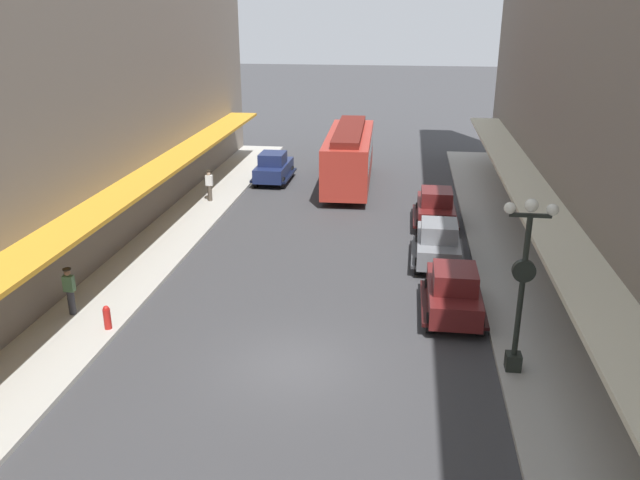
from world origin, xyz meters
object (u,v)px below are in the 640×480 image
at_px(fire_hydrant, 107,317).
at_px(pedestrian_1, 209,185).
at_px(parked_car_0, 436,207).
at_px(parked_car_3, 438,241).
at_px(parked_car_2, 274,167).
at_px(lamp_post_with_clock, 523,280).
at_px(parked_car_1, 453,290).
at_px(pedestrian_0, 70,291).
at_px(streetcar, 349,154).

bearing_deg(fire_hydrant, pedestrian_1, 93.69).
bearing_deg(parked_car_0, parked_car_3, -90.79).
bearing_deg(fire_hydrant, parked_car_2, 85.31).
distance_m(lamp_post_with_clock, fire_hydrant, 13.00).
distance_m(parked_car_1, pedestrian_1, 16.94).
bearing_deg(lamp_post_with_clock, pedestrian_0, 173.45).
xyz_separation_m(parked_car_3, pedestrian_1, (-11.83, 6.99, 0.07)).
xyz_separation_m(parked_car_3, streetcar, (-4.74, 11.48, 0.96)).
xyz_separation_m(lamp_post_with_clock, pedestrian_1, (-13.69, 15.36, -1.97)).
relative_size(parked_car_1, streetcar, 0.44).
relative_size(fire_hydrant, pedestrian_1, 0.49).
relative_size(lamp_post_with_clock, fire_hydrant, 6.29).
xyz_separation_m(parked_car_1, parked_car_3, (-0.33, 4.80, 0.00)).
bearing_deg(fire_hydrant, parked_car_1, 13.84).
bearing_deg(lamp_post_with_clock, parked_car_1, 113.21).
distance_m(parked_car_1, streetcar, 17.08).
bearing_deg(fire_hydrant, pedestrian_0, 152.87).
relative_size(parked_car_3, pedestrian_0, 2.56).
height_order(streetcar, lamp_post_with_clock, lamp_post_with_clock).
relative_size(lamp_post_with_clock, pedestrian_1, 3.09).
relative_size(parked_car_1, pedestrian_0, 2.55).
bearing_deg(fire_hydrant, parked_car_0, 48.71).
relative_size(parked_car_2, pedestrian_1, 2.56).
bearing_deg(lamp_post_with_clock, parked_car_2, 118.97).
distance_m(parked_car_2, lamp_post_with_clock, 23.13).
distance_m(lamp_post_with_clock, pedestrian_0, 14.65).
xyz_separation_m(pedestrian_0, pedestrian_1, (0.73, 13.71, 0.00)).
xyz_separation_m(parked_car_0, parked_car_1, (0.27, -9.71, 0.00)).
distance_m(parked_car_3, pedestrian_1, 13.74).
relative_size(parked_car_3, lamp_post_with_clock, 0.83).
xyz_separation_m(parked_car_3, fire_hydrant, (-10.89, -7.57, -0.38)).
relative_size(parked_car_0, parked_car_3, 1.00).
bearing_deg(fire_hydrant, lamp_post_with_clock, -3.59).
distance_m(parked_car_1, pedestrian_0, 13.03).
bearing_deg(parked_car_0, pedestrian_1, 170.05).
distance_m(parked_car_3, fire_hydrant, 13.27).
bearing_deg(parked_car_2, parked_car_0, -36.31).
height_order(parked_car_1, pedestrian_0, parked_car_1).
distance_m(pedestrian_0, pedestrian_1, 13.73).
bearing_deg(parked_car_1, parked_car_2, 120.14).
distance_m(streetcar, pedestrian_1, 8.43).
height_order(parked_car_0, fire_hydrant, parked_car_0).
xyz_separation_m(parked_car_3, pedestrian_0, (-12.56, -6.71, 0.07)).
distance_m(streetcar, fire_hydrant, 20.06).
bearing_deg(pedestrian_1, parked_car_0, -9.95).
bearing_deg(parked_car_3, parked_car_0, 89.21).
xyz_separation_m(streetcar, fire_hydrant, (-6.15, -19.04, -1.34)).
bearing_deg(parked_car_0, streetcar, 126.21).
distance_m(parked_car_0, pedestrian_1, 12.08).
distance_m(streetcar, lamp_post_with_clock, 20.94).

